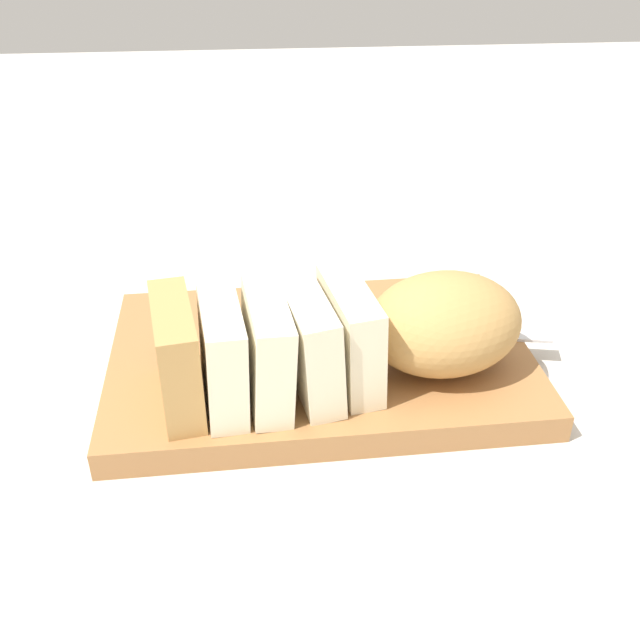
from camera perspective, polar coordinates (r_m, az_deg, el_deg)
name	(u,v)px	position (r m, az deg, el deg)	size (l,w,h in m)	color
ground_plane	(320,371)	(0.67, 0.00, -4.00)	(3.00, 3.00, 0.00)	beige
cutting_board	(320,359)	(0.67, 0.00, -3.13)	(0.38, 0.25, 0.03)	#9E6B3D
bread_loaf	(353,336)	(0.60, 2.62, -1.24)	(0.32, 0.14, 0.09)	tan
bread_knife	(336,317)	(0.69, 1.28, 0.27)	(0.26, 0.08, 0.02)	silver
crumb_near_knife	(373,351)	(0.65, 4.20, -2.46)	(0.00, 0.00, 0.00)	tan
crumb_near_loaf	(361,311)	(0.71, 3.21, 0.72)	(0.01, 0.01, 0.01)	tan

